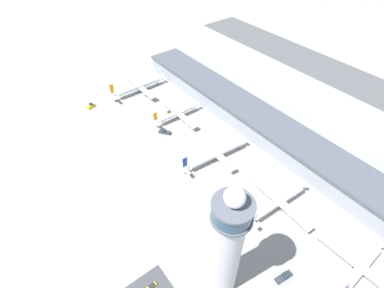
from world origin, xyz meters
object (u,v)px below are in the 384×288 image
at_px(airplane_gate_alpha, 138,86).
at_px(service_truck_baggage, 91,106).
at_px(service_truck_catering, 284,277).
at_px(airplane_gate_bravo, 177,113).
at_px(car_blue_compact, 151,287).
at_px(airplane_gate_delta, 279,202).
at_px(service_truck_fuel, 170,114).
at_px(service_truck_water, 165,132).
at_px(airplane_gate_echo, 361,268).
at_px(airplane_gate_charlie, 216,154).
at_px(control_tower, 227,245).

xyz_separation_m(airplane_gate_alpha, service_truck_baggage, (-2.61, -37.99, -3.58)).
bearing_deg(service_truck_catering, airplane_gate_bravo, 166.51).
xyz_separation_m(service_truck_baggage, car_blue_compact, (134.70, -31.43, -0.57)).
height_order(airplane_gate_delta, service_truck_fuel, airplane_gate_delta).
bearing_deg(airplane_gate_alpha, airplane_gate_delta, 0.77).
distance_m(service_truck_catering, service_truck_water, 108.98).
height_order(airplane_gate_echo, service_truck_water, airplane_gate_echo).
distance_m(airplane_gate_bravo, airplane_gate_delta, 91.10).
bearing_deg(airplane_gate_echo, car_blue_compact, -123.13).
bearing_deg(airplane_gate_alpha, airplane_gate_charlie, -0.39).
relative_size(control_tower, airplane_gate_echo, 1.43).
xyz_separation_m(airplane_gate_echo, service_truck_water, (-125.80, -14.85, -2.61)).
distance_m(service_truck_fuel, service_truck_water, 19.91).
distance_m(airplane_gate_charlie, service_truck_fuel, 52.52).
bearing_deg(airplane_gate_alpha, car_blue_compact, -27.72).
relative_size(airplane_gate_bravo, service_truck_baggage, 5.91).
bearing_deg(car_blue_compact, airplane_gate_delta, 86.46).
xyz_separation_m(airplane_gate_charlie, service_truck_baggage, (-94.32, -37.37, -2.84)).
height_order(airplane_gate_delta, car_blue_compact, airplane_gate_delta).
height_order(airplane_gate_alpha, service_truck_fuel, airplane_gate_alpha).
bearing_deg(service_truck_water, airplane_gate_echo, 6.73).
distance_m(airplane_gate_alpha, airplane_gate_bravo, 45.63).
bearing_deg(airplane_gate_charlie, service_truck_catering, -18.18).
relative_size(service_truck_baggage, service_truck_water, 0.85).
relative_size(service_truck_catering, service_truck_fuel, 1.11).
bearing_deg(airplane_gate_alpha, service_truck_fuel, 3.18).
distance_m(service_truck_catering, car_blue_compact, 54.64).
bearing_deg(control_tower, airplane_gate_alpha, 163.04).
bearing_deg(airplane_gate_alpha, control_tower, -16.96).
xyz_separation_m(service_truck_baggage, service_truck_water, (56.29, 26.34, -0.04)).
bearing_deg(airplane_gate_echo, airplane_gate_bravo, 179.54).
bearing_deg(control_tower, airplane_gate_echo, 56.47).
height_order(airplane_gate_charlie, service_truck_water, airplane_gate_charlie).
bearing_deg(service_truck_fuel, airplane_gate_echo, 0.42).
xyz_separation_m(airplane_gate_bravo, car_blue_compact, (86.66, -73.70, -3.74)).
distance_m(airplane_gate_bravo, service_truck_baggage, 64.07).
height_order(airplane_gate_delta, service_truck_baggage, airplane_gate_delta).
distance_m(control_tower, service_truck_catering, 38.05).
relative_size(airplane_gate_echo, car_blue_compact, 9.00).
bearing_deg(control_tower, car_blue_compact, -122.32).
bearing_deg(service_truck_water, airplane_gate_alpha, 167.76).
xyz_separation_m(control_tower, airplane_gate_delta, (-11.04, 46.83, -24.71)).
distance_m(service_truck_baggage, service_truck_water, 62.15).
bearing_deg(airplane_gate_alpha, airplane_gate_bravo, 5.38).
height_order(airplane_gate_delta, service_truck_catering, airplane_gate_delta).
bearing_deg(service_truck_baggage, airplane_gate_bravo, 41.34).
xyz_separation_m(service_truck_catering, service_truck_baggage, (-164.60, -14.30, 0.20)).
relative_size(control_tower, car_blue_compact, 12.91).
relative_size(airplane_gate_delta, service_truck_baggage, 6.01).
distance_m(airplane_gate_alpha, airplane_gate_delta, 136.51).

